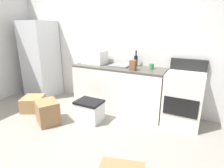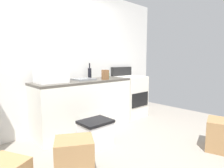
{
  "view_description": "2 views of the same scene",
  "coord_description": "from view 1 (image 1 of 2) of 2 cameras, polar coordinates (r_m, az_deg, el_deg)",
  "views": [
    {
      "loc": [
        1.77,
        -1.92,
        1.62
      ],
      "look_at": [
        0.35,
        0.82,
        0.66
      ],
      "focal_mm": 29.11,
      "sensor_mm": 36.0,
      "label": 1
    },
    {
      "loc": [
        -1.57,
        -1.59,
        1.25
      ],
      "look_at": [
        0.64,
        0.82,
        0.84
      ],
      "focal_mm": 30.05,
      "sensor_mm": 36.0,
      "label": 2
    }
  ],
  "objects": [
    {
      "name": "cardboard_box_large",
      "position": [
        3.41,
        -19.57,
        -8.34
      ],
      "size": [
        0.52,
        0.5,
        0.4
      ],
      "primitive_type": "cube",
      "rotation": [
        0.0,
        0.0,
        -0.52
      ],
      "color": "olive",
      "rests_on": "ground_plane"
    },
    {
      "name": "refrigerator",
      "position": [
        4.72,
        -21.42,
        7.2
      ],
      "size": [
        0.68,
        0.66,
        1.77
      ],
      "primitive_type": "cube",
      "color": "silver",
      "rests_on": "ground_plane"
    },
    {
      "name": "coffee_mug",
      "position": [
        3.36,
        12.31,
        5.44
      ],
      "size": [
        0.08,
        0.08,
        0.1
      ],
      "primitive_type": "cylinder",
      "color": "#338C4C",
      "rests_on": "kitchen_counter"
    },
    {
      "name": "kitchen_counter",
      "position": [
        3.64,
        2.07,
        -1.43
      ],
      "size": [
        1.8,
        0.6,
        0.9
      ],
      "color": "silver",
      "rests_on": "ground_plane"
    },
    {
      "name": "cardboard_box_small",
      "position": [
        4.04,
        -23.5,
        -5.63
      ],
      "size": [
        0.54,
        0.55,
        0.28
      ],
      "primitive_type": "cube",
      "rotation": [
        0.0,
        0.0,
        0.48
      ],
      "color": "#A37A4C",
      "rests_on": "ground_plane"
    },
    {
      "name": "ground_plane",
      "position": [
        3.07,
        -13.4,
        -15.04
      ],
      "size": [
        6.0,
        6.0,
        0.0
      ],
      "primitive_type": "plane",
      "color": "gray"
    },
    {
      "name": "stove_oven",
      "position": [
        3.34,
        21.43,
        -4.16
      ],
      "size": [
        0.6,
        0.61,
        1.1
      ],
      "color": "silver",
      "rests_on": "ground_plane"
    },
    {
      "name": "wine_bottle",
      "position": [
        3.57,
        7.49,
        7.36
      ],
      "size": [
        0.07,
        0.07,
        0.3
      ],
      "color": "black",
      "rests_on": "kitchen_counter"
    },
    {
      "name": "storage_bin",
      "position": [
        3.32,
        -7.08,
        -8.31
      ],
      "size": [
        0.46,
        0.36,
        0.38
      ],
      "color": "silver",
      "rests_on": "ground_plane"
    },
    {
      "name": "microwave",
      "position": [
        3.81,
        -5.5,
        8.44
      ],
      "size": [
        0.46,
        0.34,
        0.27
      ],
      "primitive_type": "cube",
      "color": "white",
      "rests_on": "kitchen_counter"
    },
    {
      "name": "sink_basin",
      "position": [
        3.53,
        2.54,
        5.82
      ],
      "size": [
        0.36,
        0.32,
        0.03
      ],
      "primitive_type": "cube",
      "color": "slate",
      "rests_on": "kitchen_counter"
    },
    {
      "name": "knife_block",
      "position": [
        3.21,
        6.59,
        5.89
      ],
      "size": [
        0.1,
        0.1,
        0.18
      ],
      "primitive_type": "cube",
      "color": "brown",
      "rests_on": "kitchen_counter"
    },
    {
      "name": "wall_back",
      "position": [
        3.91,
        0.39,
        12.64
      ],
      "size": [
        5.0,
        0.1,
        2.6
      ],
      "primitive_type": "cube",
      "color": "silver",
      "rests_on": "ground_plane"
    }
  ]
}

